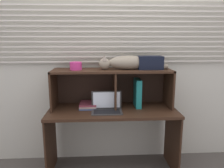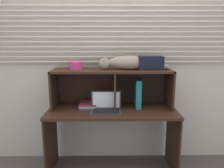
# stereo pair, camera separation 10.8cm
# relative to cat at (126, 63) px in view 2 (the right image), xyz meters

# --- Properties ---
(back_panel_with_blinds) EXTENTS (4.40, 0.08, 2.50)m
(back_panel_with_blinds) POSITION_rel_cat_xyz_m (-0.16, 0.23, 0.03)
(back_panel_with_blinds) COLOR beige
(back_panel_with_blinds) RESTS_ON ground
(desk) EXTENTS (1.39, 0.57, 0.73)m
(desk) POSITION_rel_cat_xyz_m (-0.16, -0.09, -0.64)
(desk) COLOR #341F13
(desk) RESTS_ON ground
(hutch_shelf_unit) EXTENTS (1.30, 0.37, 0.42)m
(hutch_shelf_unit) POSITION_rel_cat_xyz_m (-0.15, 0.03, -0.20)
(hutch_shelf_unit) COLOR #341F13
(hutch_shelf_unit) RESTS_ON desk
(cat) EXTENTS (0.76, 0.16, 0.15)m
(cat) POSITION_rel_cat_xyz_m (0.00, 0.00, 0.00)
(cat) COLOR gray
(cat) RESTS_ON hutch_shelf_unit
(laptop) EXTENTS (0.32, 0.20, 0.20)m
(laptop) POSITION_rel_cat_xyz_m (-0.22, -0.15, -0.45)
(laptop) COLOR #313131
(laptop) RESTS_ON desk
(binder_upright) EXTENTS (0.06, 0.22, 0.31)m
(binder_upright) POSITION_rel_cat_xyz_m (0.13, -0.00, -0.34)
(binder_upright) COLOR #1A7673
(binder_upright) RESTS_ON desk
(book_stack) EXTENTS (0.19, 0.24, 0.05)m
(book_stack) POSITION_rel_cat_xyz_m (-0.42, -0.00, -0.47)
(book_stack) COLOR #364E81
(book_stack) RESTS_ON desk
(small_basket) EXTENTS (0.13, 0.13, 0.08)m
(small_basket) POSITION_rel_cat_xyz_m (-0.55, -0.00, -0.03)
(small_basket) COLOR #C9317D
(small_basket) RESTS_ON hutch_shelf_unit
(storage_box) EXTENTS (0.27, 0.17, 0.14)m
(storage_box) POSITION_rel_cat_xyz_m (0.26, -0.00, 0.00)
(storage_box) COLOR black
(storage_box) RESTS_ON hutch_shelf_unit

